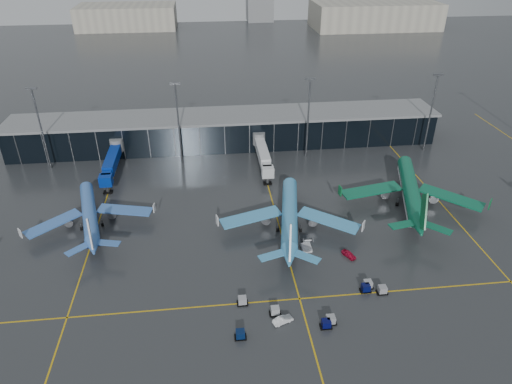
{
  "coord_description": "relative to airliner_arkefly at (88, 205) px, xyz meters",
  "views": [
    {
      "loc": [
        -6.38,
        -81.65,
        64.2
      ],
      "look_at": [
        5.0,
        18.0,
        6.0
      ],
      "focal_mm": 32.0,
      "sensor_mm": 36.0,
      "label": 1
    }
  ],
  "objects": [
    {
      "name": "airliner_klm_near",
      "position": [
        48.85,
        -6.83,
        0.66
      ],
      "size": [
        42.35,
        46.32,
        12.46
      ],
      "primitive_type": null,
      "rotation": [
        0.0,
        0.0,
        -0.18
      ],
      "color": "#4099D3",
      "rests_on": "ground"
    },
    {
      "name": "mobile_airstair",
      "position": [
        51.24,
        -16.01,
        -4.8
      ],
      "size": [
        2.21,
        3.21,
        3.45
      ],
      "rotation": [
        0.0,
        0.0,
        -0.0
      ],
      "color": "silver",
      "rests_on": "ground"
    },
    {
      "name": "airliner_aer_lingus",
      "position": [
        82.73,
        0.92,
        1.16
      ],
      "size": [
        49.57,
        53.11,
        13.45
      ],
      "primitive_type": null,
      "rotation": [
        0.0,
        0.0,
        -0.3
      ],
      "color": "#0B6142",
      "rests_on": "ground"
    },
    {
      "name": "terminal_pier",
      "position": [
        36.5,
        44.99,
        -0.15
      ],
      "size": [
        142.0,
        17.0,
        10.7
      ],
      "color": "black",
      "rests_on": "ground"
    },
    {
      "name": "airliner_arkefly",
      "position": [
        0.0,
        0.0,
        0.0
      ],
      "size": [
        39.78,
        42.97,
        11.14
      ],
      "primitive_type": null,
      "rotation": [
        0.0,
        0.0,
        0.25
      ],
      "color": "#3A6DC0",
      "rests_on": "ground"
    },
    {
      "name": "service_van_red",
      "position": [
        60.16,
        -19.96,
        -4.94
      ],
      "size": [
        3.06,
        3.98,
        1.27
      ],
      "primitive_type": "imported",
      "rotation": [
        0.0,
        0.0,
        0.49
      ],
      "color": "#AD0D2C",
      "rests_on": "ground"
    },
    {
      "name": "distant_hangars",
      "position": [
        86.45,
        253.07,
        3.22
      ],
      "size": [
        260.0,
        71.0,
        22.0
      ],
      "color": "#B2AD99",
      "rests_on": "ground"
    },
    {
      "name": "service_van_white",
      "position": [
        42.13,
        -37.86,
        -4.91
      ],
      "size": [
        4.21,
        2.76,
        1.31
      ],
      "primitive_type": "imported",
      "rotation": [
        0.0,
        0.0,
        1.95
      ],
      "color": "silver",
      "rests_on": "ground"
    },
    {
      "name": "flood_masts",
      "position": [
        41.5,
        32.99,
        8.24
      ],
      "size": [
        203.0,
        0.5,
        25.5
      ],
      "color": "#595B60",
      "rests_on": "ground"
    },
    {
      "name": "baggage_carts",
      "position": [
        49.44,
        -35.19,
        -4.81
      ],
      "size": [
        31.72,
        11.86,
        1.7
      ],
      "color": "black",
      "rests_on": "ground"
    },
    {
      "name": "jet_bridges",
      "position": [
        1.5,
        25.98,
        -1.02
      ],
      "size": [
        94.0,
        27.5,
        7.2
      ],
      "color": "#595B60",
      "rests_on": "ground"
    },
    {
      "name": "ground",
      "position": [
        36.5,
        -17.01,
        -5.57
      ],
      "size": [
        600.0,
        600.0,
        0.0
      ],
      "primitive_type": "plane",
      "color": "#282B2D",
      "rests_on": "ground"
    },
    {
      "name": "taxi_lines",
      "position": [
        46.5,
        -6.4,
        -5.56
      ],
      "size": [
        220.0,
        120.0,
        0.02
      ],
      "color": "gold",
      "rests_on": "ground"
    }
  ]
}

